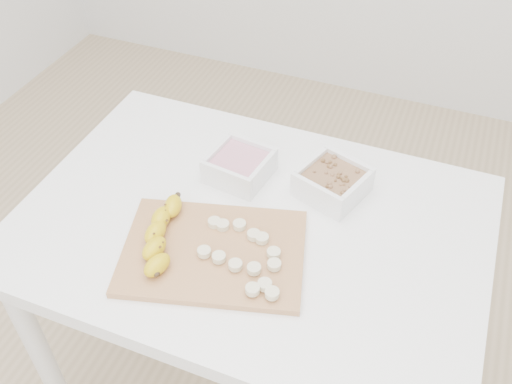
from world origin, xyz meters
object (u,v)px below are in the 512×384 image
at_px(table, 251,250).
at_px(banana, 161,236).
at_px(bowl_granola, 333,182).
at_px(cutting_board, 213,252).
at_px(bowl_yogurt, 240,165).

relative_size(table, banana, 4.68).
xyz_separation_m(bowl_granola, cutting_board, (-0.17, -0.27, -0.02)).
bearing_deg(cutting_board, banana, -169.90).
relative_size(table, bowl_yogurt, 6.74).
bearing_deg(cutting_board, table, 73.07).
distance_m(table, cutting_board, 0.16).
relative_size(table, bowl_granola, 5.83).
relative_size(bowl_yogurt, banana, 0.70).
bearing_deg(banana, table, 38.09).
height_order(table, banana, banana).
bearing_deg(bowl_yogurt, bowl_granola, 6.25).
distance_m(bowl_granola, banana, 0.40).
distance_m(bowl_yogurt, cutting_board, 0.25).
relative_size(bowl_yogurt, cutting_board, 0.41).
bearing_deg(bowl_granola, banana, -134.09).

